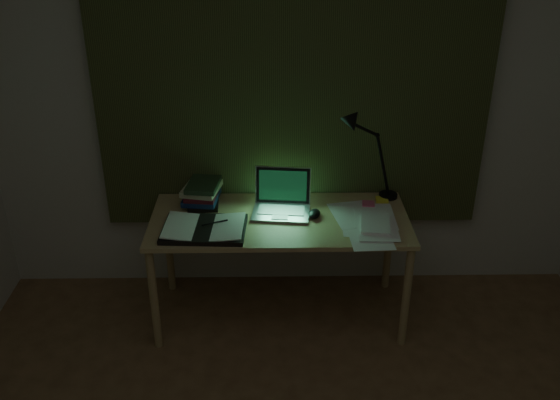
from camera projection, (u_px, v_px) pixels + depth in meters
The scene contains 11 objects.
wall_back at pixel (293, 90), 3.48m from camera, with size 3.50×0.00×2.50m, color beige.
curtain at pixel (293, 56), 3.36m from camera, with size 2.20×0.06×2.00m, color #33391C.
desk at pixel (280, 268), 3.56m from camera, with size 1.42×0.62×0.65m, color tan, non-canonical shape.
laptop at pixel (281, 196), 3.40m from camera, with size 0.31×0.35×0.22m, color #B9B9BE, non-canonical shape.
open_textbook at pixel (204, 228), 3.28m from camera, with size 0.43×0.31×0.04m, color white, non-canonical shape.
book_stack at pixel (203, 193), 3.52m from camera, with size 0.19×0.22×0.15m, color white, non-canonical shape.
loose_papers at pixel (365, 223), 3.34m from camera, with size 0.35×0.37×0.02m, color white, non-canonical shape.
mouse at pixel (314, 214), 3.42m from camera, with size 0.06×0.10×0.04m, color black.
sticky_yellow at pixel (382, 200), 3.59m from camera, with size 0.07×0.07×0.01m, color #FFF335.
sticky_pink at pixel (368, 204), 3.54m from camera, with size 0.07×0.07×0.01m, color #F45F8A.
desk_lamp at pixel (392, 151), 3.51m from camera, with size 0.39×0.30×0.58m, color black, non-canonical shape.
Camera 1 is at (-0.13, -1.38, 2.29)m, focal length 40.00 mm.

